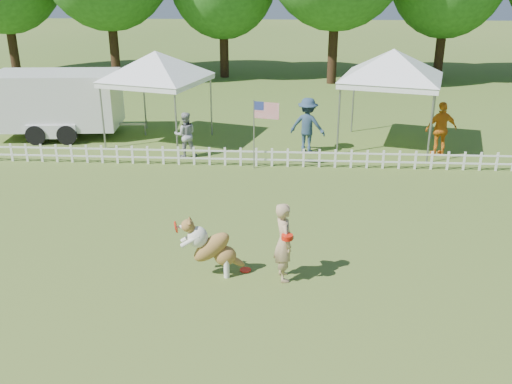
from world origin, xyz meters
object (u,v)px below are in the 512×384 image
(spectator_c, at_px, (441,129))
(frisbee_on_turf, at_px, (245,270))
(canopy_tent_left, at_px, (158,98))
(spectator_b, at_px, (308,125))
(canopy_tent_right, at_px, (390,100))
(cargo_trailer, at_px, (58,104))
(handler, at_px, (284,242))
(flag_pole, at_px, (254,135))
(spectator_a, at_px, (185,135))
(dog, at_px, (213,247))

(spectator_c, bearing_deg, frisbee_on_turf, 43.39)
(canopy_tent_left, bearing_deg, spectator_b, 6.64)
(canopy_tent_right, distance_m, cargo_trailer, 12.02)
(frisbee_on_turf, relative_size, spectator_c, 0.13)
(handler, height_order, spectator_b, spectator_b)
(frisbee_on_turf, distance_m, flag_pole, 6.59)
(handler, relative_size, canopy_tent_left, 0.52)
(frisbee_on_turf, relative_size, spectator_a, 0.16)
(spectator_c, bearing_deg, flag_pole, 4.52)
(handler, height_order, flag_pole, flag_pole)
(canopy_tent_right, bearing_deg, canopy_tent_left, -165.55)
(spectator_b, height_order, spectator_c, spectator_b)
(flag_pole, distance_m, spectator_a, 2.60)
(dog, relative_size, spectator_b, 0.70)
(canopy_tent_left, distance_m, flag_pole, 4.53)
(handler, height_order, canopy_tent_left, canopy_tent_left)
(cargo_trailer, bearing_deg, spectator_a, -28.25)
(flag_pole, distance_m, spectator_b, 2.52)
(frisbee_on_turf, height_order, flag_pole, flag_pole)
(frisbee_on_turf, relative_size, flag_pole, 0.11)
(spectator_a, bearing_deg, flag_pole, 141.45)
(canopy_tent_right, xyz_separation_m, spectator_a, (-6.87, -1.62, -0.90))
(canopy_tent_right, height_order, spectator_b, canopy_tent_right)
(cargo_trailer, bearing_deg, spectator_c, -11.63)
(canopy_tent_right, distance_m, spectator_a, 7.12)
(cargo_trailer, height_order, spectator_c, cargo_trailer)
(handler, distance_m, spectator_c, 9.87)
(canopy_tent_right, relative_size, flag_pole, 1.51)
(dog, bearing_deg, handler, -10.33)
(handler, bearing_deg, spectator_a, 9.25)
(canopy_tent_right, bearing_deg, handler, -95.38)
(spectator_b, bearing_deg, canopy_tent_right, -147.13)
(dog, height_order, canopy_tent_left, canopy_tent_left)
(canopy_tent_right, bearing_deg, flag_pole, -134.50)
(dog, height_order, canopy_tent_right, canopy_tent_right)
(spectator_b, bearing_deg, spectator_c, -165.61)
(dog, xyz_separation_m, frisbee_on_turf, (0.65, 0.23, -0.64))
(spectator_c, bearing_deg, canopy_tent_right, -42.61)
(canopy_tent_right, xyz_separation_m, flag_pole, (-4.53, -2.68, -0.56))
(spectator_b, bearing_deg, dog, 92.53)
(dog, relative_size, spectator_a, 0.86)
(handler, relative_size, dog, 1.28)
(cargo_trailer, relative_size, flag_pole, 2.52)
(frisbee_on_turf, xyz_separation_m, spectator_b, (1.47, 8.34, 0.92))
(cargo_trailer, distance_m, spectator_a, 5.59)
(dog, xyz_separation_m, spectator_c, (6.54, 8.41, 0.26))
(canopy_tent_left, bearing_deg, spectator_c, 10.09)
(canopy_tent_right, relative_size, spectator_a, 2.19)
(dog, distance_m, frisbee_on_turf, 0.94)
(canopy_tent_left, xyz_separation_m, flag_pole, (3.58, -2.74, -0.49))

